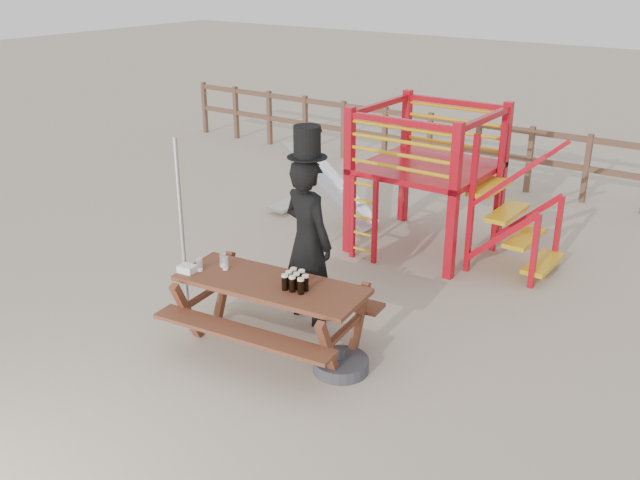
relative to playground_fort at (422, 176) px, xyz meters
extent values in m
plane|color=tan|center=(-0.12, -3.58, -1.07)|extent=(60.00, 60.00, 0.00)
cube|color=brown|center=(-0.12, 3.42, 0.03)|extent=(15.00, 0.06, 0.10)
cube|color=brown|center=(-0.12, 3.42, -0.47)|extent=(15.00, 0.06, 0.10)
cube|color=brown|center=(-7.62, 3.42, -0.47)|extent=(0.09, 0.09, 1.20)
cube|color=brown|center=(-6.62, 3.42, -0.47)|extent=(0.09, 0.09, 1.20)
cube|color=brown|center=(-5.62, 3.42, -0.47)|extent=(0.09, 0.09, 1.20)
cube|color=brown|center=(-4.62, 3.42, -0.47)|extent=(0.09, 0.09, 1.20)
cube|color=brown|center=(-3.62, 3.42, -0.47)|extent=(0.09, 0.09, 1.20)
cube|color=brown|center=(-2.62, 3.42, -0.47)|extent=(0.09, 0.09, 1.20)
cube|color=brown|center=(-1.62, 3.42, -0.47)|extent=(0.09, 0.09, 1.20)
cube|color=brown|center=(-0.62, 3.42, -0.47)|extent=(0.09, 0.09, 1.20)
cube|color=brown|center=(0.38, 3.42, -0.47)|extent=(0.09, 0.09, 1.20)
cube|color=brown|center=(1.38, 3.42, -0.47)|extent=(0.09, 0.09, 1.20)
cube|color=#B00B19|center=(-0.72, -0.78, -0.02)|extent=(0.12, 0.12, 2.10)
cube|color=#B00B19|center=(0.88, -0.78, -0.02)|extent=(0.12, 0.12, 2.10)
cube|color=#B00B19|center=(-0.72, 0.82, -0.02)|extent=(0.12, 0.12, 2.10)
cube|color=#B00B19|center=(0.88, 0.82, -0.02)|extent=(0.12, 0.12, 2.10)
cube|color=#B00B19|center=(0.08, 0.02, 0.13)|extent=(1.72, 1.72, 0.08)
cube|color=#B00B19|center=(0.08, -0.78, 0.93)|extent=(1.60, 0.08, 0.08)
cube|color=#B00B19|center=(0.08, 0.82, 0.93)|extent=(1.60, 0.08, 0.08)
cube|color=#B00B19|center=(-0.72, 0.02, 0.93)|extent=(0.08, 1.60, 0.08)
cube|color=#B00B19|center=(0.88, 0.02, 0.93)|extent=(0.08, 1.60, 0.08)
cylinder|color=gold|center=(0.08, -0.78, 0.31)|extent=(1.50, 0.05, 0.05)
cylinder|color=gold|center=(0.08, 0.82, 0.31)|extent=(1.50, 0.05, 0.05)
cylinder|color=gold|center=(0.08, -0.78, 0.49)|extent=(1.50, 0.05, 0.05)
cylinder|color=gold|center=(0.08, 0.82, 0.49)|extent=(1.50, 0.05, 0.05)
cylinder|color=gold|center=(0.08, -0.78, 0.67)|extent=(1.50, 0.05, 0.05)
cylinder|color=gold|center=(0.08, 0.82, 0.67)|extent=(1.50, 0.05, 0.05)
cylinder|color=gold|center=(0.08, -0.78, 0.85)|extent=(1.50, 0.05, 0.05)
cylinder|color=gold|center=(0.08, 0.82, 0.85)|extent=(1.50, 0.05, 0.05)
cube|color=#B00B19|center=(-0.55, -0.93, -0.47)|extent=(0.06, 0.06, 1.20)
cube|color=#B00B19|center=(-0.19, -0.93, -0.47)|extent=(0.06, 0.06, 1.20)
cylinder|color=gold|center=(-0.37, -0.93, -0.92)|extent=(0.36, 0.04, 0.04)
cylinder|color=gold|center=(-0.37, -0.93, -0.68)|extent=(0.36, 0.04, 0.04)
cylinder|color=gold|center=(-0.37, -0.93, -0.44)|extent=(0.36, 0.04, 0.04)
cylinder|color=gold|center=(-0.37, -0.93, -0.20)|extent=(0.36, 0.04, 0.04)
cylinder|color=gold|center=(-0.37, -0.93, 0.04)|extent=(0.36, 0.04, 0.04)
cube|color=gold|center=(1.03, 0.02, 0.01)|extent=(0.30, 0.90, 0.06)
cube|color=gold|center=(1.31, 0.02, -0.29)|extent=(0.30, 0.90, 0.06)
cube|color=gold|center=(1.59, 0.02, -0.59)|extent=(0.30, 0.90, 0.06)
cube|color=gold|center=(1.87, 0.02, -0.89)|extent=(0.30, 0.90, 0.06)
cube|color=#B00B19|center=(1.43, -0.43, -0.47)|extent=(0.95, 0.08, 0.86)
cube|color=#B00B19|center=(1.43, 0.47, -0.47)|extent=(0.95, 0.08, 0.86)
cube|color=silver|center=(-1.62, 0.02, -0.45)|extent=(1.53, 0.55, 1.21)
cube|color=silver|center=(-1.62, -0.25, -0.41)|extent=(1.58, 0.04, 1.28)
cube|color=silver|center=(-1.62, 0.29, -0.41)|extent=(1.58, 0.04, 1.28)
cube|color=silver|center=(-2.52, 0.02, -0.97)|extent=(0.35, 0.55, 0.05)
cube|color=brown|center=(0.12, -3.57, -0.30)|extent=(2.13, 1.02, 0.05)
cube|color=brown|center=(0.19, -4.13, -0.61)|extent=(2.08, 0.54, 0.04)
cube|color=brown|center=(0.05, -3.00, -0.61)|extent=(2.08, 0.54, 0.04)
cube|color=brown|center=(-0.74, -3.67, -0.70)|extent=(0.23, 1.23, 0.74)
cube|color=brown|center=(0.99, -3.46, -0.70)|extent=(0.23, 1.23, 0.74)
imported|color=black|center=(0.03, -2.77, -0.09)|extent=(0.81, 0.63, 1.96)
cube|color=#119F0E|center=(0.06, -2.62, 0.14)|extent=(0.08, 0.04, 0.46)
cylinder|color=black|center=(0.03, -2.77, 0.89)|extent=(0.44, 0.44, 0.01)
cylinder|color=black|center=(0.03, -2.77, 1.07)|extent=(0.30, 0.30, 0.34)
cube|color=white|center=(0.06, -2.62, 1.19)|extent=(0.15, 0.04, 0.04)
cylinder|color=#B2B2B7|center=(-0.90, -3.81, 0.06)|extent=(0.05, 0.05, 2.26)
cylinder|color=#36363A|center=(0.99, -3.51, -1.00)|extent=(0.58, 0.58, 0.13)
cylinder|color=#36363A|center=(0.99, -3.51, -0.88)|extent=(0.07, 0.07, 0.11)
cube|color=white|center=(-0.78, -3.89, -0.24)|extent=(0.20, 0.16, 0.08)
cylinder|color=black|center=(0.36, -3.62, -0.20)|extent=(0.07, 0.07, 0.15)
cylinder|color=#FBEBCD|center=(0.36, -3.62, -0.11)|extent=(0.07, 0.07, 0.02)
cylinder|color=black|center=(0.45, -3.61, -0.20)|extent=(0.07, 0.07, 0.15)
cylinder|color=#FBEBCD|center=(0.45, -3.61, -0.11)|extent=(0.07, 0.07, 0.02)
cylinder|color=black|center=(0.55, -3.60, -0.20)|extent=(0.07, 0.07, 0.15)
cylinder|color=#FBEBCD|center=(0.55, -3.60, -0.11)|extent=(0.07, 0.07, 0.02)
cylinder|color=black|center=(0.34, -3.53, -0.20)|extent=(0.07, 0.07, 0.15)
cylinder|color=#FBEBCD|center=(0.34, -3.53, -0.11)|extent=(0.07, 0.07, 0.02)
cylinder|color=black|center=(0.43, -3.52, -0.20)|extent=(0.07, 0.07, 0.15)
cylinder|color=#FBEBCD|center=(0.43, -3.52, -0.11)|extent=(0.07, 0.07, 0.02)
cylinder|color=black|center=(0.54, -3.51, -0.20)|extent=(0.07, 0.07, 0.15)
cylinder|color=#FBEBCD|center=(0.54, -3.51, -0.11)|extent=(0.07, 0.07, 0.02)
cylinder|color=black|center=(0.33, -3.44, -0.20)|extent=(0.07, 0.07, 0.15)
cylinder|color=#FBEBCD|center=(0.33, -3.44, -0.11)|extent=(0.07, 0.07, 0.02)
cylinder|color=black|center=(0.43, -3.43, -0.20)|extent=(0.07, 0.07, 0.15)
cylinder|color=#FBEBCD|center=(0.43, -3.43, -0.11)|extent=(0.07, 0.07, 0.02)
cylinder|color=silver|center=(-0.57, -3.55, -0.20)|extent=(0.07, 0.07, 0.15)
cylinder|color=#FBEBCD|center=(-0.57, -3.55, -0.27)|extent=(0.06, 0.06, 0.02)
cylinder|color=silver|center=(-0.48, -3.60, -0.20)|extent=(0.07, 0.07, 0.15)
cylinder|color=#FBEBCD|center=(-0.48, -3.60, -0.27)|extent=(0.06, 0.06, 0.02)
cylinder|color=silver|center=(-0.69, -3.79, -0.20)|extent=(0.07, 0.07, 0.15)
cylinder|color=#FBEBCD|center=(-0.69, -3.79, -0.27)|extent=(0.06, 0.06, 0.02)
camera|label=1|loc=(4.50, -8.79, 2.94)|focal=40.00mm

